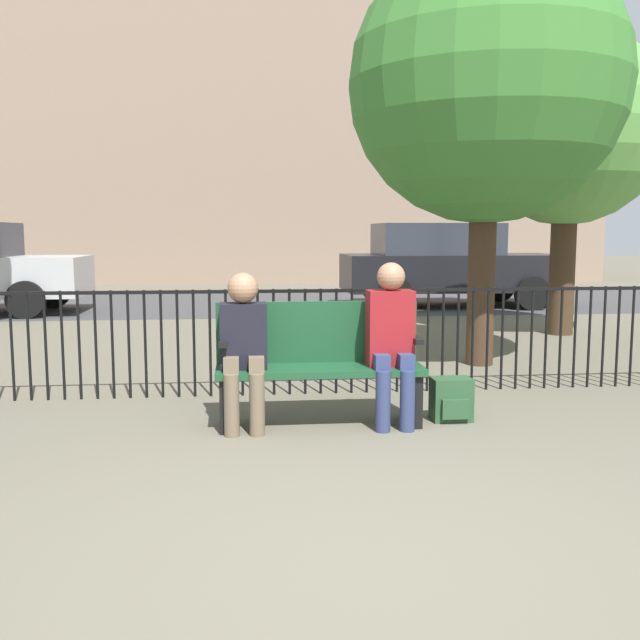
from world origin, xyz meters
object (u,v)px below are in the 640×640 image
object	(u,v)px
park_bench	(319,360)
tree_1	(568,130)
tree_0	(487,85)
backpack	(451,400)
parked_car_0	(447,263)
seated_person_0	(244,341)
seated_person_1	(391,335)

from	to	relation	value
park_bench	tree_1	size ratio (longest dim) A/B	0.37
tree_0	park_bench	bearing A→B (deg)	-132.08
backpack	tree_0	world-z (taller)	tree_0
tree_0	parked_car_0	distance (m)	6.62
park_bench	backpack	size ratio (longest dim) A/B	4.66
seated_person_0	backpack	world-z (taller)	seated_person_0
seated_person_0	tree_1	size ratio (longest dim) A/B	0.27
parked_car_0	seated_person_0	bearing A→B (deg)	-115.07
tree_0	tree_1	bearing A→B (deg)	48.39
seated_person_1	tree_0	bearing A→B (deg)	57.75
seated_person_0	seated_person_1	bearing A→B (deg)	0.20
seated_person_0	parked_car_0	size ratio (longest dim) A/B	0.28
park_bench	seated_person_0	xyz separation A→B (m)	(-0.57, -0.13, 0.17)
parked_car_0	tree_1	bearing A→B (deg)	-82.34
tree_0	parked_car_0	bearing A→B (deg)	77.24
park_bench	seated_person_1	bearing A→B (deg)	-13.42
seated_person_1	parked_car_0	size ratio (longest dim) A/B	0.29
parked_car_0	tree_0	bearing A→B (deg)	-102.76
backpack	tree_0	distance (m)	3.75
tree_1	park_bench	bearing A→B (deg)	-131.85
parked_car_0	seated_person_1	bearing A→B (deg)	-108.72
tree_0	parked_car_0	size ratio (longest dim) A/B	1.06
seated_person_0	park_bench	bearing A→B (deg)	12.90
seated_person_0	tree_0	xyz separation A→B (m)	(2.58, 2.36, 2.33)
seated_person_0	backpack	size ratio (longest dim) A/B	3.48
backpack	tree_1	world-z (taller)	tree_1
tree_0	parked_car_0	world-z (taller)	tree_0
backpack	park_bench	bearing A→B (deg)	177.63
backpack	seated_person_0	bearing A→B (deg)	-176.86
backpack	parked_car_0	world-z (taller)	parked_car_0
seated_person_0	parked_car_0	distance (m)	9.35
seated_person_1	parked_car_0	xyz separation A→B (m)	(2.87, 8.46, 0.16)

